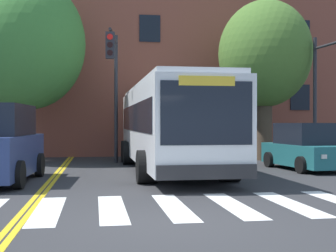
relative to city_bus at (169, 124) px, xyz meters
name	(u,v)px	position (x,y,z in m)	size (l,w,h in m)	color
ground_plane	(171,221)	(-1.25, -8.80, -1.70)	(120.00, 120.00, 0.00)	#303033
crosswalk	(143,208)	(-1.63, -7.44, -1.70)	(12.00, 3.34, 0.01)	white
lane_line_yellow_inner	(69,158)	(-4.02, 6.56, -1.70)	(0.12, 36.00, 0.01)	gold
lane_line_yellow_outer	(72,158)	(-3.86, 6.56, -1.70)	(0.12, 36.00, 0.01)	gold
city_bus	(169,124)	(0.00, 0.00, 0.00)	(3.13, 11.75, 3.14)	white
car_teal_far_lane	(306,148)	(5.13, -0.50, -0.90)	(2.32, 4.14, 1.74)	#236B70
car_silver_behind_bus	(159,134)	(1.00, 10.71, -0.64)	(2.43, 4.87, 2.24)	#B7BABF
traffic_light_near_corner	(333,76)	(6.88, 0.77, 1.94)	(0.56, 3.46, 5.45)	#28282D
traffic_light_overhead	(114,73)	(-1.93, 2.52, 2.10)	(0.58, 3.17, 5.61)	#28282D
street_tree_curbside_large	(264,55)	(5.13, 3.99, 3.23)	(5.40, 5.67, 7.48)	#4C3D2D
street_tree_curbside_small	(27,44)	(-5.67, 4.35, 3.54)	(5.95, 5.79, 8.22)	#4C3D2D
building_facade	(74,48)	(-4.05, 11.92, 4.59)	(30.99, 9.48, 12.58)	brown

